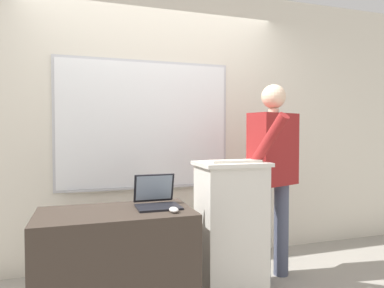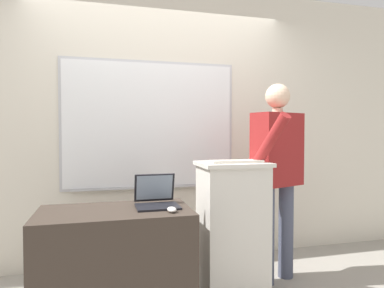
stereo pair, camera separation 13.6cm
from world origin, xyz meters
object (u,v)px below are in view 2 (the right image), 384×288
person_presenter (277,167)px  lectern_podium (232,228)px  computer_mouse_by_laptop (172,210)px  computer_mouse_by_keyboard (260,160)px  side_desk (115,265)px  wireless_keyboard (236,161)px  laptop (156,197)px

person_presenter → lectern_podium: bearing=176.4°
computer_mouse_by_laptop → lectern_podium: bearing=29.6°
lectern_podium → computer_mouse_by_keyboard: size_ratio=10.55×
side_desk → computer_mouse_by_keyboard: (1.13, 0.12, 0.69)m
side_desk → computer_mouse_by_keyboard: size_ratio=10.32×
person_presenter → wireless_keyboard: 0.50m
laptop → computer_mouse_by_keyboard: 0.88m
laptop → side_desk: bearing=-167.6°
side_desk → computer_mouse_by_keyboard: bearing=5.8°
side_desk → wireless_keyboard: bearing=6.0°
computer_mouse_by_laptop → person_presenter: bearing=23.8°
wireless_keyboard → laptop: bearing=-177.0°
lectern_podium → person_presenter: person_presenter is taller
wireless_keyboard → computer_mouse_by_laptop: 0.68m
person_presenter → computer_mouse_by_laptop: person_presenter is taller
side_desk → wireless_keyboard: 1.15m
laptop → wireless_keyboard: bearing=3.0°
computer_mouse_by_laptop → side_desk: bearing=155.4°
laptop → computer_mouse_by_laptop: bearing=-73.2°
side_desk → person_presenter: 1.54m
person_presenter → side_desk: bearing=171.9°
wireless_keyboard → computer_mouse_by_laptop: (-0.56, -0.26, -0.29)m
computer_mouse_by_laptop → laptop: bearing=106.8°
wireless_keyboard → lectern_podium: bearing=99.4°
laptop → computer_mouse_by_laptop: size_ratio=3.06×
computer_mouse_by_keyboard → computer_mouse_by_laptop: bearing=-160.0°
wireless_keyboard → computer_mouse_by_keyboard: (0.21, 0.02, 0.01)m
side_desk → person_presenter: size_ratio=0.60×
laptop → computer_mouse_by_keyboard: bearing=3.5°
computer_mouse_by_laptop → computer_mouse_by_keyboard: (0.77, 0.28, 0.29)m
side_desk → computer_mouse_by_laptop: 0.56m
person_presenter → wireless_keyboard: (-0.46, -0.19, 0.07)m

